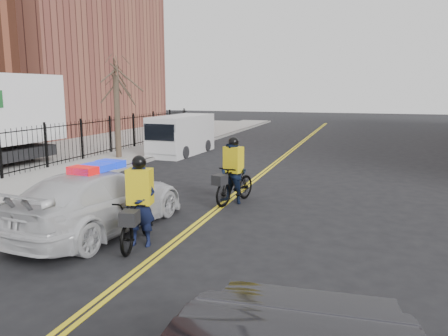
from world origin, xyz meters
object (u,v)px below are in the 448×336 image
cargo_van (181,135)px  cyclist_far (233,177)px  police_cruiser (99,200)px  cyclist_near (141,215)px

cargo_van → cyclist_far: 10.75m
police_cruiser → cyclist_far: bearing=-117.3°
police_cruiser → cyclist_far: size_ratio=2.58×
police_cruiser → cyclist_near: bearing=163.3°
police_cruiser → cargo_van: cargo_van is taller
cyclist_near → cargo_van: bearing=99.2°
police_cruiser → cyclist_near: size_ratio=2.49×
police_cruiser → cyclist_near: (1.48, -0.62, -0.06)m
cyclist_near → cyclist_far: cyclist_far is taller
police_cruiser → cyclist_near: 1.61m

